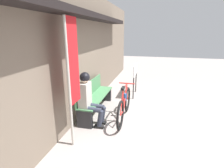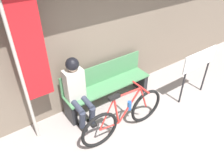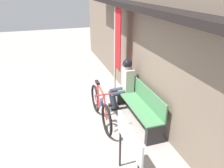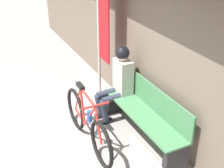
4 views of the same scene
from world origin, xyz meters
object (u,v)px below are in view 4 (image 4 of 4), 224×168
at_px(bicycle, 87,123).
at_px(banner_pole, 102,23).
at_px(person_seated, 119,78).
at_px(park_bench_near, 145,114).

xyz_separation_m(bicycle, banner_pole, (-1.15, 0.78, 1.10)).
distance_m(bicycle, person_seated, 0.97).
relative_size(bicycle, banner_pole, 0.70).
bearing_deg(person_seated, banner_pole, 178.22).
distance_m(person_seated, banner_pole, 0.99).
bearing_deg(person_seated, bicycle, -57.75).
xyz_separation_m(person_seated, banner_pole, (-0.67, 0.02, 0.74)).
xyz_separation_m(park_bench_near, person_seated, (-0.71, -0.10, 0.32)).
bearing_deg(bicycle, banner_pole, 145.75).
bearing_deg(person_seated, park_bench_near, 8.12).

